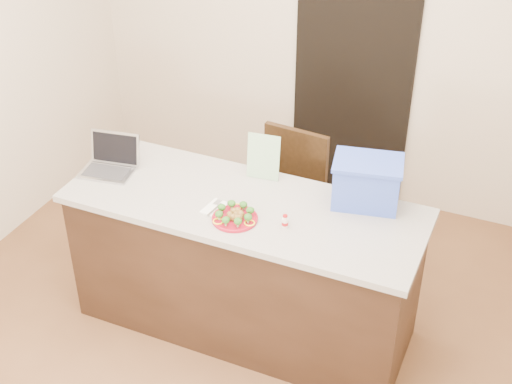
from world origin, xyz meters
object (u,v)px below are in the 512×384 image
at_px(plate, 235,218).
at_px(yogurt_bottle, 285,222).
at_px(blue_box, 367,182).
at_px(laptop, 111,161).
at_px(island, 244,266).
at_px(napkin, 220,209).
at_px(chair, 289,195).

xyz_separation_m(plate, yogurt_bottle, (0.27, 0.05, 0.02)).
bearing_deg(blue_box, laptop, 178.42).
xyz_separation_m(island, yogurt_bottle, (0.30, -0.12, 0.49)).
xyz_separation_m(napkin, blue_box, (0.72, 0.39, 0.13)).
xyz_separation_m(yogurt_bottle, chair, (-0.27, 0.78, -0.38)).
xyz_separation_m(blue_box, chair, (-0.60, 0.38, -0.48)).
height_order(yogurt_bottle, laptop, laptop).
bearing_deg(island, chair, 87.78).
distance_m(plate, yogurt_bottle, 0.28).
bearing_deg(laptop, blue_box, 0.75).
xyz_separation_m(plate, laptop, (-0.91, 0.18, 0.05)).
bearing_deg(island, yogurt_bottle, -22.27).
height_order(napkin, chair, chair).
bearing_deg(chair, plate, -84.63).
height_order(napkin, yogurt_bottle, yogurt_bottle).
relative_size(yogurt_bottle, blue_box, 0.18).
bearing_deg(plate, chair, 90.04).
relative_size(plate, laptop, 0.74).
bearing_deg(napkin, blue_box, 28.71).
relative_size(plate, yogurt_bottle, 3.29).
relative_size(laptop, blue_box, 0.80).
relative_size(napkin, yogurt_bottle, 2.11).
bearing_deg(island, napkin, -127.41).
height_order(island, napkin, napkin).
relative_size(plate, napkin, 1.56).
bearing_deg(plate, blue_box, 36.47).
bearing_deg(yogurt_bottle, plate, -170.16).
xyz_separation_m(yogurt_bottle, laptop, (-1.18, 0.13, 0.03)).
xyz_separation_m(laptop, chair, (0.91, 0.65, -0.41)).
relative_size(napkin, blue_box, 0.38).
xyz_separation_m(island, blue_box, (0.63, 0.27, 0.60)).
height_order(plate, chair, chair).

